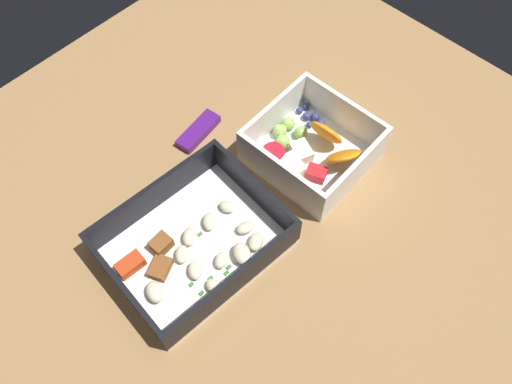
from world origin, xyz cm
name	(u,v)px	position (x,y,z in cm)	size (l,w,h in cm)	color
table_surface	(264,196)	(0.00, 0.00, 1.00)	(80.00, 80.00, 2.00)	#9E7547
pasta_container	(194,244)	(-11.60, 0.60, 3.55)	(21.20, 17.33, 5.13)	white
fruit_bowl	(311,148)	(8.23, -0.69, 4.13)	(14.17, 14.51, 6.00)	white
candy_bar	(198,131)	(0.59, 12.91, 2.60)	(7.00, 2.40, 1.20)	#51197A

